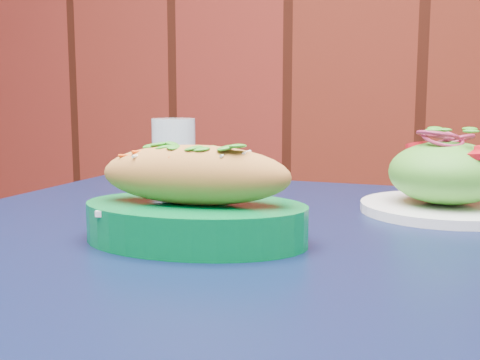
% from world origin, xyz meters
% --- Properties ---
extents(cafe_table, '(0.82, 0.82, 0.75)m').
position_xyz_m(cafe_table, '(0.30, 1.79, 0.66)').
color(cafe_table, black).
rests_on(cafe_table, ground).
extents(banh_mi_basket, '(0.25, 0.18, 0.11)m').
position_xyz_m(banh_mi_basket, '(0.28, 1.73, 0.79)').
color(banh_mi_basket, '#006C30').
rests_on(banh_mi_basket, cafe_table).
extents(salad_plate, '(0.21, 0.21, 0.11)m').
position_xyz_m(salad_plate, '(0.51, 1.99, 0.79)').
color(salad_plate, white).
rests_on(salad_plate, cafe_table).
extents(water_glass, '(0.07, 0.07, 0.11)m').
position_xyz_m(water_glass, '(0.09, 2.04, 0.81)').
color(water_glass, silver).
rests_on(water_glass, cafe_table).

